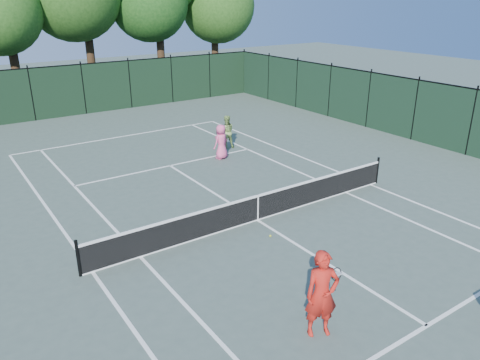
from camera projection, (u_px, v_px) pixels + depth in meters
ground at (258, 220)px, 15.37m from camera, size 90.00×90.00×0.00m
sideline_doubles_left at (93, 272)px, 12.49m from camera, size 0.10×23.77×0.01m
sideline_doubles_right at (370, 185)px, 18.26m from camera, size 0.10×23.77×0.01m
sideline_singles_left at (140, 257)px, 13.21m from camera, size 0.10×23.77×0.01m
sideline_singles_right at (346, 192)px, 17.54m from camera, size 0.10×23.77×0.01m
baseline_far at (123, 136)px, 24.49m from camera, size 10.97×0.10×0.01m
service_line_near at (427, 326)px, 10.46m from camera, size 8.23×0.10×0.01m
service_line_far at (170, 166)px, 20.28m from camera, size 8.23×0.10×0.01m
center_service_line at (258, 220)px, 15.37m from camera, size 0.10×12.80×0.01m
tennis_net at (258, 207)px, 15.20m from camera, size 11.69×0.09×1.06m
fence_far at (84, 90)px, 28.63m from camera, size 24.00×0.05×3.00m
fence_right at (471, 123)px, 21.13m from camera, size 0.05×36.00×3.00m
coach at (322, 294)px, 9.89m from camera, size 1.13×0.73×2.01m
player_pink at (221, 142)px, 20.91m from camera, size 0.87×0.68×1.57m
player_green at (226, 132)px, 22.41m from camera, size 0.94×0.86×1.58m
loose_ball_midcourt at (270, 236)px, 14.30m from camera, size 0.07×0.07×0.07m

